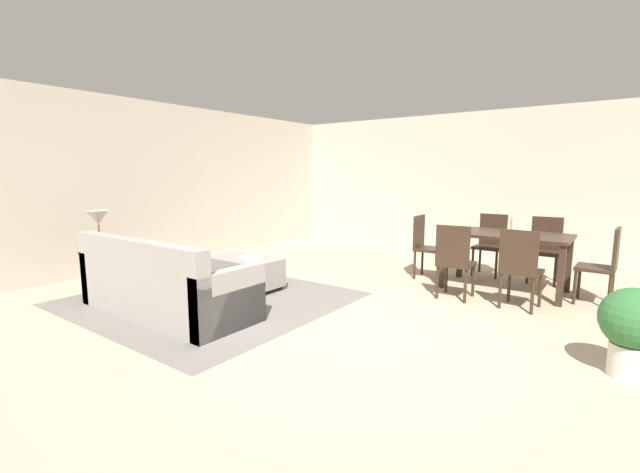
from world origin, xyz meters
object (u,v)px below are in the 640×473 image
at_px(dining_table, 506,241).
at_px(dining_chair_far_right, 545,246).
at_px(dining_chair_near_right, 520,265).
at_px(potted_plant, 633,326).
at_px(dining_chair_near_left, 454,258).
at_px(side_table, 101,260).
at_px(dining_chair_head_east, 605,262).
at_px(table_lamp, 98,219).
at_px(dining_chair_far_left, 491,241).
at_px(ottoman_table, 244,271).
at_px(dining_chair_head_west, 425,243).
at_px(vase_centerpiece, 514,226).
at_px(book_on_ottoman, 251,257).
at_px(couch, 164,287).

relative_size(dining_table, dining_chair_far_right, 1.66).
relative_size(dining_chair_near_right, potted_plant, 1.33).
height_order(dining_chair_near_left, dining_chair_near_right, same).
relative_size(side_table, dining_chair_head_east, 0.59).
distance_m(table_lamp, dining_chair_far_left, 5.52).
xyz_separation_m(table_lamp, dining_chair_far_right, (4.53, 4.00, -0.43)).
xyz_separation_m(ottoman_table, side_table, (-1.36, -1.21, 0.19)).
distance_m(table_lamp, dining_table, 5.27).
xyz_separation_m(dining_chair_far_left, dining_chair_head_west, (-0.73, -0.76, 0.00)).
relative_size(dining_table, vase_centerpiece, 7.07).
xyz_separation_m(dining_chair_near_right, book_on_ottoman, (-3.05, -1.19, -0.08)).
distance_m(dining_table, dining_chair_near_right, 0.86).
bearing_deg(dining_table, vase_centerpiece, -17.72).
xyz_separation_m(ottoman_table, vase_centerpiece, (2.91, 1.97, 0.63)).
distance_m(ottoman_table, dining_table, 3.48).
xyz_separation_m(dining_chair_near_left, potted_plant, (1.76, -1.20, -0.12)).
bearing_deg(dining_table, dining_chair_near_right, -66.68).
xyz_separation_m(table_lamp, book_on_ottoman, (1.46, 1.24, -0.51)).
height_order(couch, dining_table, couch).
bearing_deg(book_on_ottoman, table_lamp, -139.83).
relative_size(dining_chair_head_east, dining_chair_head_west, 1.00).
bearing_deg(side_table, couch, -0.88).
xyz_separation_m(ottoman_table, dining_chair_near_right, (3.15, 1.21, 0.28)).
xyz_separation_m(dining_chair_near_right, dining_chair_far_left, (-0.72, 1.57, 0.00)).
relative_size(dining_chair_far_right, vase_centerpiece, 4.26).
distance_m(dining_chair_near_right, dining_chair_head_east, 1.07).
bearing_deg(vase_centerpiece, dining_chair_head_west, 177.53).
xyz_separation_m(couch, book_on_ottoman, (0.08, 1.26, 0.14)).
distance_m(book_on_ottoman, potted_plant, 4.08).
xyz_separation_m(couch, dining_chair_near_right, (3.13, 2.44, 0.22)).
xyz_separation_m(table_lamp, dining_chair_head_east, (5.27, 3.18, -0.43)).
distance_m(couch, dining_chair_far_left, 4.68).
height_order(table_lamp, dining_chair_head_east, table_lamp).
bearing_deg(couch, dining_table, 49.15).
distance_m(ottoman_table, dining_chair_far_left, 3.71).
bearing_deg(dining_chair_near_right, potted_plant, -50.05).
distance_m(dining_chair_head_east, vase_centerpiece, 1.06).
bearing_deg(dining_chair_far_right, vase_centerpiece, -107.38).
height_order(dining_chair_far_right, dining_chair_head_east, same).
relative_size(dining_chair_head_east, vase_centerpiece, 4.26).
height_order(dining_table, dining_chair_far_left, dining_chair_far_left).
bearing_deg(dining_table, side_table, -142.49).
bearing_deg(dining_chair_far_right, dining_chair_near_left, -114.73).
xyz_separation_m(side_table, dining_chair_far_right, (4.53, 4.00, 0.09)).
height_order(table_lamp, dining_table, table_lamp).
distance_m(dining_chair_far_right, dining_chair_head_west, 1.66).
height_order(dining_chair_far_left, book_on_ottoman, dining_chair_far_left).
bearing_deg(dining_chair_far_right, table_lamp, -138.54).
relative_size(ottoman_table, dining_chair_head_west, 1.08).
bearing_deg(dining_table, ottoman_table, -144.64).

